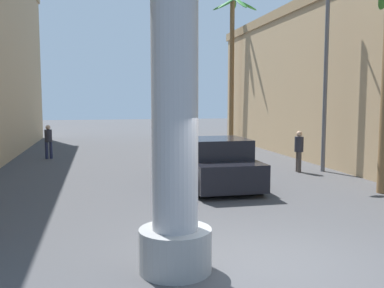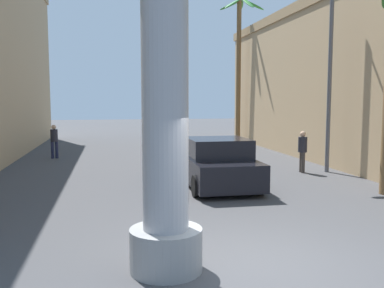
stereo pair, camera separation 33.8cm
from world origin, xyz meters
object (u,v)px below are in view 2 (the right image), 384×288
(car_lead, at_px, (216,164))
(pedestrian_mid_right, at_px, (302,149))
(pedestrian_far_left, at_px, (54,139))
(palm_tree_far_right, at_px, (239,52))
(street_lamp, at_px, (319,61))
(neon_sign_pole, at_px, (165,2))

(car_lead, bearing_deg, pedestrian_mid_right, 24.54)
(pedestrian_far_left, bearing_deg, palm_tree_far_right, 28.55)
(car_lead, height_order, palm_tree_far_right, palm_tree_far_right)
(palm_tree_far_right, bearing_deg, pedestrian_mid_right, -95.35)
(car_lead, xyz_separation_m, pedestrian_far_left, (-5.97, 7.74, 0.23))
(street_lamp, bearing_deg, pedestrian_mid_right, 174.63)
(neon_sign_pole, xyz_separation_m, pedestrian_far_left, (-3.48, 14.39, -3.34))
(street_lamp, height_order, pedestrian_far_left, street_lamp)
(neon_sign_pole, distance_m, street_lamp, 10.84)
(neon_sign_pole, relative_size, palm_tree_far_right, 1.01)
(palm_tree_far_right, xyz_separation_m, pedestrian_far_left, (-10.94, -5.95, -4.91))
(pedestrian_mid_right, bearing_deg, pedestrian_far_left, 148.67)
(street_lamp, bearing_deg, pedestrian_far_left, 149.81)
(street_lamp, relative_size, car_lead, 1.46)
(neon_sign_pole, distance_m, car_lead, 7.95)
(palm_tree_far_right, xyz_separation_m, pedestrian_mid_right, (-1.12, -11.94, -4.92))
(street_lamp, relative_size, pedestrian_far_left, 4.29)
(street_lamp, xyz_separation_m, pedestrian_far_left, (-10.37, 6.03, -3.28))
(neon_sign_pole, relative_size, pedestrian_far_left, 5.86)
(street_lamp, distance_m, pedestrian_far_left, 12.44)
(street_lamp, height_order, pedestrian_mid_right, street_lamp)
(neon_sign_pole, relative_size, car_lead, 2.00)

